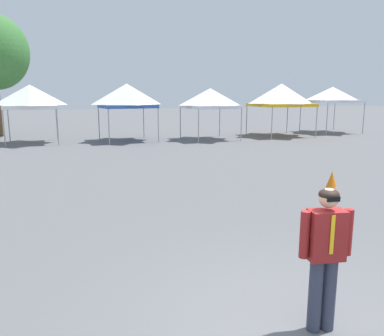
# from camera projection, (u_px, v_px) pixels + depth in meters

# --- Properties ---
(ground_plane) EXTENTS (140.00, 140.00, 0.00)m
(ground_plane) POSITION_uv_depth(u_px,v_px,m) (292.00, 329.00, 4.70)
(ground_plane) COLOR #5B5B5E
(canopy_tent_behind_left) EXTENTS (2.88, 2.88, 3.35)m
(canopy_tent_behind_left) POSITION_uv_depth(u_px,v_px,m) (30.00, 97.00, 21.80)
(canopy_tent_behind_left) COLOR #9E9EA3
(canopy_tent_behind_left) RESTS_ON ground
(canopy_tent_left_of_center) EXTENTS (3.24, 3.24, 3.44)m
(canopy_tent_left_of_center) POSITION_uv_depth(u_px,v_px,m) (127.00, 96.00, 22.97)
(canopy_tent_left_of_center) COLOR #9E9EA3
(canopy_tent_left_of_center) RESTS_ON ground
(canopy_tent_behind_right) EXTENTS (3.13, 3.13, 3.17)m
(canopy_tent_behind_right) POSITION_uv_depth(u_px,v_px,m) (210.00, 98.00, 23.71)
(canopy_tent_behind_right) COLOR #9E9EA3
(canopy_tent_behind_right) RESTS_ON ground
(canopy_tent_center) EXTENTS (3.58, 3.58, 3.51)m
(canopy_tent_center) POSITION_uv_depth(u_px,v_px,m) (281.00, 95.00, 25.75)
(canopy_tent_center) COLOR #9E9EA3
(canopy_tent_center) RESTS_ON ground
(canopy_tent_behind_center) EXTENTS (3.42, 3.42, 3.33)m
(canopy_tent_behind_center) POSITION_uv_depth(u_px,v_px,m) (332.00, 95.00, 28.02)
(canopy_tent_behind_center) COLOR #9E9EA3
(canopy_tent_behind_center) RESTS_ON ground
(person_foreground) EXTENTS (0.64, 0.32, 1.78)m
(person_foreground) POSITION_uv_depth(u_px,v_px,m) (325.00, 250.00, 4.50)
(person_foreground) COLOR #33384C
(person_foreground) RESTS_ON ground
(traffic_cone_lot_center) EXTENTS (0.32, 0.32, 0.49)m
(traffic_cone_lot_center) POSITION_uv_depth(u_px,v_px,m) (332.00, 179.00, 11.82)
(traffic_cone_lot_center) COLOR orange
(traffic_cone_lot_center) RESTS_ON ground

